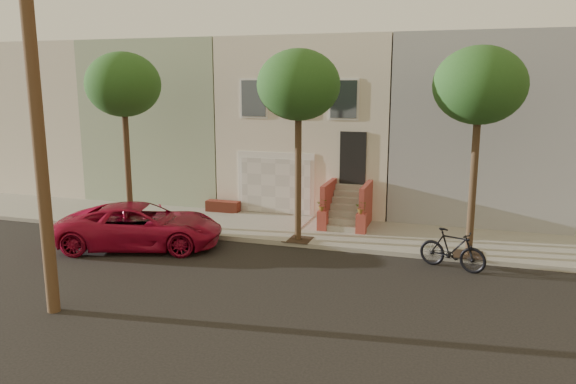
% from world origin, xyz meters
% --- Properties ---
extents(ground, '(90.00, 90.00, 0.00)m').
position_xyz_m(ground, '(0.00, 0.00, 0.00)').
color(ground, black).
rests_on(ground, ground).
extents(sidewalk, '(40.00, 3.70, 0.15)m').
position_xyz_m(sidewalk, '(0.00, 5.35, 0.07)').
color(sidewalk, '#99988B').
rests_on(sidewalk, ground).
extents(house_row, '(33.10, 11.70, 7.00)m').
position_xyz_m(house_row, '(0.00, 11.19, 3.64)').
color(house_row, beige).
rests_on(house_row, sidewalk).
extents(tree_left, '(2.70, 2.57, 6.30)m').
position_xyz_m(tree_left, '(-5.50, 3.90, 5.26)').
color(tree_left, '#2D2116').
rests_on(tree_left, sidewalk).
extents(tree_mid, '(2.70, 2.57, 6.30)m').
position_xyz_m(tree_mid, '(1.00, 3.90, 5.26)').
color(tree_mid, '#2D2116').
rests_on(tree_mid, sidewalk).
extents(tree_right, '(2.70, 2.57, 6.30)m').
position_xyz_m(tree_right, '(6.50, 3.90, 5.26)').
color(tree_right, '#2D2116').
rests_on(tree_right, sidewalk).
extents(pickup_truck, '(5.75, 3.86, 1.47)m').
position_xyz_m(pickup_truck, '(-3.82, 1.98, 0.73)').
color(pickup_truck, maroon).
rests_on(pickup_truck, ground).
extents(motorcycle, '(2.07, 1.21, 1.20)m').
position_xyz_m(motorcycle, '(6.03, 2.81, 0.60)').
color(motorcycle, black).
rests_on(motorcycle, ground).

